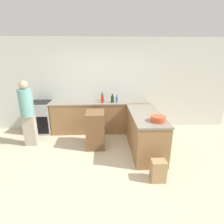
{
  "coord_description": "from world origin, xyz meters",
  "views": [
    {
      "loc": [
        0.11,
        -3.21,
        2.2
      ],
      "look_at": [
        0.29,
        0.57,
        0.97
      ],
      "focal_mm": 28.0,
      "sensor_mm": 36.0,
      "label": 1
    }
  ],
  "objects_px": {
    "wine_bottle_dark": "(112,99)",
    "hot_sauce_bottle": "(103,100)",
    "person_by_range": "(27,112)",
    "paper_bag": "(158,171)",
    "range_oven": "(42,117)",
    "olive_oil_bottle": "(102,97)",
    "island_table": "(96,129)",
    "water_bottle_blue": "(117,99)",
    "mixing_bowl": "(158,119)"
  },
  "relations": [
    {
      "from": "range_oven",
      "to": "paper_bag",
      "type": "distance_m",
      "value": 3.63
    },
    {
      "from": "range_oven",
      "to": "paper_bag",
      "type": "relative_size",
      "value": 2.26
    },
    {
      "from": "wine_bottle_dark",
      "to": "person_by_range",
      "type": "distance_m",
      "value": 2.22
    },
    {
      "from": "paper_bag",
      "to": "water_bottle_blue",
      "type": "bearing_deg",
      "value": 105.04
    },
    {
      "from": "wine_bottle_dark",
      "to": "olive_oil_bottle",
      "type": "distance_m",
      "value": 0.36
    },
    {
      "from": "mixing_bowl",
      "to": "wine_bottle_dark",
      "type": "relative_size",
      "value": 1.23
    },
    {
      "from": "olive_oil_bottle",
      "to": "person_by_range",
      "type": "bearing_deg",
      "value": -153.43
    },
    {
      "from": "wine_bottle_dark",
      "to": "hot_sauce_bottle",
      "type": "relative_size",
      "value": 1.11
    },
    {
      "from": "paper_bag",
      "to": "person_by_range",
      "type": "bearing_deg",
      "value": 152.32
    },
    {
      "from": "mixing_bowl",
      "to": "island_table",
      "type": "bearing_deg",
      "value": 151.57
    },
    {
      "from": "hot_sauce_bottle",
      "to": "wine_bottle_dark",
      "type": "bearing_deg",
      "value": 3.18
    },
    {
      "from": "range_oven",
      "to": "person_by_range",
      "type": "relative_size",
      "value": 0.57
    },
    {
      "from": "range_oven",
      "to": "hot_sauce_bottle",
      "type": "height_order",
      "value": "hot_sauce_bottle"
    },
    {
      "from": "hot_sauce_bottle",
      "to": "person_by_range",
      "type": "relative_size",
      "value": 0.14
    },
    {
      "from": "paper_bag",
      "to": "olive_oil_bottle",
      "type": "bearing_deg",
      "value": 113.0
    },
    {
      "from": "person_by_range",
      "to": "mixing_bowl",
      "type": "bearing_deg",
      "value": -16.15
    },
    {
      "from": "water_bottle_blue",
      "to": "olive_oil_bottle",
      "type": "bearing_deg",
      "value": 157.9
    },
    {
      "from": "mixing_bowl",
      "to": "olive_oil_bottle",
      "type": "relative_size",
      "value": 1.18
    },
    {
      "from": "wine_bottle_dark",
      "to": "water_bottle_blue",
      "type": "xyz_separation_m",
      "value": [
        0.13,
        0.05,
        -0.02
      ]
    },
    {
      "from": "hot_sauce_bottle",
      "to": "person_by_range",
      "type": "xyz_separation_m",
      "value": [
        -1.83,
        -0.67,
        -0.11
      ]
    },
    {
      "from": "island_table",
      "to": "water_bottle_blue",
      "type": "bearing_deg",
      "value": 56.39
    },
    {
      "from": "wine_bottle_dark",
      "to": "olive_oil_bottle",
      "type": "height_order",
      "value": "olive_oil_bottle"
    },
    {
      "from": "paper_bag",
      "to": "wine_bottle_dark",
      "type": "bearing_deg",
      "value": 108.53
    },
    {
      "from": "range_oven",
      "to": "mixing_bowl",
      "type": "xyz_separation_m",
      "value": [
        2.93,
        -1.66,
        0.51
      ]
    },
    {
      "from": "range_oven",
      "to": "paper_bag",
      "type": "xyz_separation_m",
      "value": [
        2.8,
        -2.29,
        -0.26
      ]
    },
    {
      "from": "mixing_bowl",
      "to": "olive_oil_bottle",
      "type": "height_order",
      "value": "olive_oil_bottle"
    },
    {
      "from": "hot_sauce_bottle",
      "to": "paper_bag",
      "type": "distance_m",
      "value": 2.52
    },
    {
      "from": "water_bottle_blue",
      "to": "paper_bag",
      "type": "height_order",
      "value": "water_bottle_blue"
    },
    {
      "from": "hot_sauce_bottle",
      "to": "mixing_bowl",
      "type": "bearing_deg",
      "value": -53.44
    },
    {
      "from": "range_oven",
      "to": "person_by_range",
      "type": "height_order",
      "value": "person_by_range"
    },
    {
      "from": "wine_bottle_dark",
      "to": "range_oven",
      "type": "bearing_deg",
      "value": 176.86
    },
    {
      "from": "mixing_bowl",
      "to": "olive_oil_bottle",
      "type": "xyz_separation_m",
      "value": [
        -1.14,
        1.77,
        0.04
      ]
    },
    {
      "from": "range_oven",
      "to": "wine_bottle_dark",
      "type": "xyz_separation_m",
      "value": [
        2.07,
        -0.11,
        0.55
      ]
    },
    {
      "from": "range_oven",
      "to": "island_table",
      "type": "relative_size",
      "value": 1.02
    },
    {
      "from": "range_oven",
      "to": "hot_sauce_bottle",
      "type": "bearing_deg",
      "value": -4.12
    },
    {
      "from": "range_oven",
      "to": "paper_bag",
      "type": "height_order",
      "value": "range_oven"
    },
    {
      "from": "island_table",
      "to": "person_by_range",
      "type": "distance_m",
      "value": 1.71
    },
    {
      "from": "island_table",
      "to": "paper_bag",
      "type": "distance_m",
      "value": 1.81
    },
    {
      "from": "range_oven",
      "to": "hot_sauce_bottle",
      "type": "relative_size",
      "value": 4.19
    },
    {
      "from": "hot_sauce_bottle",
      "to": "paper_bag",
      "type": "bearing_deg",
      "value": -64.98
    },
    {
      "from": "island_table",
      "to": "hot_sauce_bottle",
      "type": "bearing_deg",
      "value": 77.67
    },
    {
      "from": "paper_bag",
      "to": "hot_sauce_bottle",
      "type": "bearing_deg",
      "value": 115.02
    },
    {
      "from": "wine_bottle_dark",
      "to": "hot_sauce_bottle",
      "type": "distance_m",
      "value": 0.28
    },
    {
      "from": "mixing_bowl",
      "to": "person_by_range",
      "type": "height_order",
      "value": "person_by_range"
    },
    {
      "from": "range_oven",
      "to": "water_bottle_blue",
      "type": "relative_size",
      "value": 4.52
    },
    {
      "from": "island_table",
      "to": "person_by_range",
      "type": "bearing_deg",
      "value": 174.92
    },
    {
      "from": "wine_bottle_dark",
      "to": "paper_bag",
      "type": "distance_m",
      "value": 2.44
    },
    {
      "from": "wine_bottle_dark",
      "to": "person_by_range",
      "type": "bearing_deg",
      "value": -161.91
    },
    {
      "from": "island_table",
      "to": "olive_oil_bottle",
      "type": "distance_m",
      "value": 1.21
    },
    {
      "from": "olive_oil_bottle",
      "to": "water_bottle_blue",
      "type": "xyz_separation_m",
      "value": [
        0.42,
        -0.17,
        -0.02
      ]
    }
  ]
}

